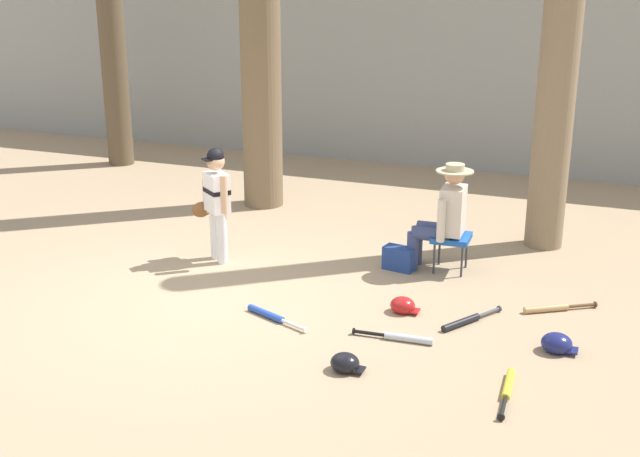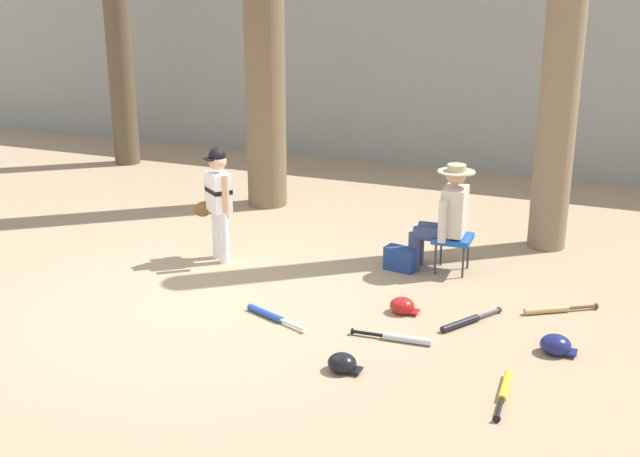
# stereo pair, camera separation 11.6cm
# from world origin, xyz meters

# --- Properties ---
(ground_plane) EXTENTS (60.00, 60.00, 0.00)m
(ground_plane) POSITION_xyz_m (0.00, 0.00, 0.00)
(ground_plane) COLOR #9E8466
(concrete_back_wall) EXTENTS (18.00, 0.36, 3.17)m
(concrete_back_wall) POSITION_xyz_m (0.00, 6.53, 1.59)
(concrete_back_wall) COLOR gray
(concrete_back_wall) RESTS_ON ground
(tree_near_player) EXTENTS (0.74, 0.74, 5.71)m
(tree_near_player) POSITION_xyz_m (-0.93, 3.32, 2.50)
(tree_near_player) COLOR brown
(tree_near_player) RESTS_ON ground
(tree_behind_spectator) EXTENTS (0.70, 0.70, 6.13)m
(tree_behind_spectator) POSITION_xyz_m (2.93, 2.97, 2.70)
(tree_behind_spectator) COLOR #7F6B51
(tree_behind_spectator) RESTS_ON ground
(young_ballplayer) EXTENTS (0.59, 0.41, 1.31)m
(young_ballplayer) POSITION_xyz_m (-0.43, 1.07, 0.74)
(young_ballplayer) COLOR white
(young_ballplayer) RESTS_ON ground
(folding_stool) EXTENTS (0.42, 0.42, 0.41)m
(folding_stool) POSITION_xyz_m (2.09, 1.72, 0.36)
(folding_stool) COLOR #194C9E
(folding_stool) RESTS_ON ground
(seated_spectator) EXTENTS (0.67, 0.53, 1.20)m
(seated_spectator) POSITION_xyz_m (1.99, 1.71, 0.64)
(seated_spectator) COLOR navy
(seated_spectator) RESTS_ON ground
(handbag_beside_stool) EXTENTS (0.37, 0.24, 0.26)m
(handbag_beside_stool) POSITION_xyz_m (1.56, 1.54, 0.13)
(handbag_beside_stool) COLOR navy
(handbag_beside_stool) RESTS_ON ground
(tree_far_left) EXTENTS (0.57, 0.57, 5.72)m
(tree_far_left) POSITION_xyz_m (-4.24, 4.67, 2.59)
(tree_far_left) COLOR brown
(tree_far_left) RESTS_ON ground
(bat_blue_youth) EXTENTS (0.73, 0.34, 0.07)m
(bat_blue_youth) POSITION_xyz_m (0.79, -0.17, 0.03)
(bat_blue_youth) COLOR #2347AD
(bat_blue_youth) RESTS_ON ground
(bat_yellow_trainer) EXTENTS (0.10, 0.75, 0.07)m
(bat_yellow_trainer) POSITION_xyz_m (3.11, -0.74, 0.03)
(bat_yellow_trainer) COLOR yellow
(bat_yellow_trainer) RESTS_ON ground
(bat_aluminum_silver) EXTENTS (0.74, 0.11, 0.07)m
(bat_aluminum_silver) POSITION_xyz_m (2.09, -0.17, 0.03)
(bat_aluminum_silver) COLOR #B7BCC6
(bat_aluminum_silver) RESTS_ON ground
(bat_wood_tan) EXTENTS (0.67, 0.46, 0.07)m
(bat_wood_tan) POSITION_xyz_m (3.26, 0.99, 0.03)
(bat_wood_tan) COLOR tan
(bat_wood_tan) RESTS_ON ground
(bat_black_composite) EXTENTS (0.45, 0.69, 0.07)m
(bat_black_composite) POSITION_xyz_m (2.54, 0.39, 0.03)
(bat_black_composite) COLOR black
(bat_black_composite) RESTS_ON ground
(batting_helmet_navy) EXTENTS (0.32, 0.24, 0.18)m
(batting_helmet_navy) POSITION_xyz_m (3.39, 0.12, 0.08)
(batting_helmet_navy) COLOR navy
(batting_helmet_navy) RESTS_ON ground
(batting_helmet_red) EXTENTS (0.29, 0.22, 0.17)m
(batting_helmet_red) POSITION_xyz_m (1.92, 0.44, 0.07)
(batting_helmet_red) COLOR #A81919
(batting_helmet_red) RESTS_ON ground
(batting_helmet_black) EXTENTS (0.29, 0.22, 0.17)m
(batting_helmet_black) POSITION_xyz_m (1.81, -0.88, 0.07)
(batting_helmet_black) COLOR black
(batting_helmet_black) RESTS_ON ground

